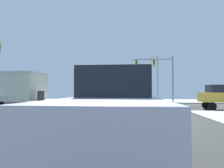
% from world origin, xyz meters
% --- Properties ---
extents(ground, '(90.00, 90.00, 0.05)m').
position_xyz_m(ground, '(0.00, 0.00, -0.03)').
color(ground, '#343633').
extents(sidewalk_corner_ne, '(12.00, 12.00, 0.14)m').
position_xyz_m(sidewalk_corner_ne, '(13.00, 12.00, 0.07)').
color(sidewalk_corner_ne, '#B2ADA3').
rests_on(sidewalk_corner_ne, ground).
extents(sidewalk_corner_nw, '(12.00, 12.00, 0.14)m').
position_xyz_m(sidewalk_corner_nw, '(-13.00, 12.00, 0.07)').
color(sidewalk_corner_nw, '#B6A69C').
rests_on(sidewalk_corner_nw, ground).
extents(crosswalk_near, '(13.50, 2.00, 0.01)m').
position_xyz_m(crosswalk_near, '(-0.25, -7.30, 0.00)').
color(crosswalk_near, silver).
rests_on(crosswalk_near, ground).
extents(crosswalk_far, '(13.50, 2.00, 0.01)m').
position_xyz_m(crosswalk_far, '(-0.25, 7.30, 0.00)').
color(crosswalk_far, silver).
rests_on(crosswalk_far, ground).
extents(traffic_signal_mast, '(6.11, 0.55, 6.86)m').
position_xyz_m(traffic_signal_mast, '(6.15, 6.94, 5.04)').
color(traffic_signal_mast, gray).
rests_on(traffic_signal_mast, ground).
extents(street_lamp, '(1.78, 0.32, 8.68)m').
position_xyz_m(street_lamp, '(7.39, 17.96, 5.14)').
color(street_lamp, gray).
rests_on(street_lamp, ground).
extents(bank_building, '(11.93, 7.64, 5.19)m').
position_xyz_m(bank_building, '(-19.68, 13.07, 2.60)').
color(bank_building, beige).
rests_on(bank_building, ground).
extents(box_truck_nearside_1, '(2.40, 7.20, 4.85)m').
position_xyz_m(box_truck_nearside_1, '(-5.00, 26.98, 2.56)').
color(box_truck_nearside_1, black).
rests_on(box_truck_nearside_1, ground).
extents(pickup_farside_1, '(2.00, 5.10, 2.35)m').
position_xyz_m(pickup_farside_1, '(-5.00, 17.86, 1.29)').
color(pickup_farside_1, black).
rests_on(pickup_farside_1, ground).
extents(sedan_crossing_1, '(1.80, 4.30, 1.88)m').
position_xyz_m(sedan_crossing_1, '(-2.00, 30.40, 1.12)').
color(sedan_crossing_1, black).
rests_on(sedan_crossing_1, ground).
extents(pickup_leading_2, '(2.00, 5.10, 2.35)m').
position_xyz_m(pickup_leading_2, '(2.00, -18.90, 1.29)').
color(pickup_leading_2, black).
rests_on(pickup_leading_2, ground).
extents(sedan_outer_4, '(1.80, 4.30, 1.88)m').
position_xyz_m(sedan_outer_4, '(-2.00, 17.95, 1.12)').
color(sedan_outer_4, black).
rests_on(sedan_outer_4, ground).
extents(sedan_inner_5, '(1.80, 4.30, 1.88)m').
position_xyz_m(sedan_inner_5, '(-5.00, 33.60, 1.12)').
color(sedan_inner_5, black).
rests_on(sedan_inner_5, ground).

